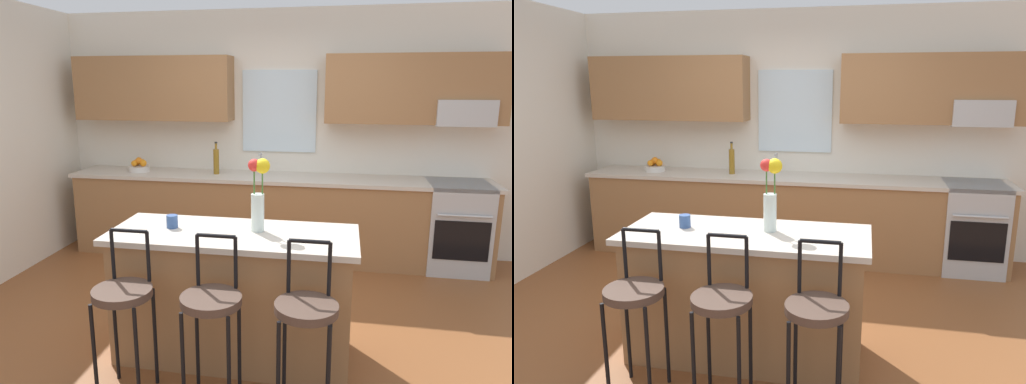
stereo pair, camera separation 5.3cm
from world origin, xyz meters
TOP-DOWN VIEW (x-y plane):
  - ground_plane at (0.00, 0.00)m, footprint 14.00×14.00m
  - back_wall_assembly at (0.04, 1.98)m, footprint 5.60×0.50m
  - counter_run at (-0.00, 1.70)m, footprint 4.56×0.64m
  - sink_faucet at (-0.18, 1.84)m, footprint 0.02×0.13m
  - oven_range at (1.90, 1.68)m, footprint 0.60×0.64m
  - kitchen_island at (0.01, -0.33)m, footprint 1.69×0.68m
  - bar_stool_near at (-0.54, -0.88)m, footprint 0.36×0.36m
  - bar_stool_middle at (0.01, -0.88)m, footprint 0.36×0.36m
  - bar_stool_far at (0.56, -0.88)m, footprint 0.36×0.36m
  - flower_vase at (0.18, -0.28)m, footprint 0.15×0.10m
  - mug_ceramic at (-0.43, -0.31)m, footprint 0.08×0.08m
  - fruit_bowl_oranges at (-1.58, 1.70)m, footprint 0.24×0.24m
  - bottle_olive_oil at (-0.66, 1.70)m, footprint 0.06×0.06m

SIDE VIEW (x-z plane):
  - ground_plane at x=0.00m, z-range 0.00..0.00m
  - oven_range at x=1.90m, z-range 0.00..0.92m
  - kitchen_island at x=0.01m, z-range 0.00..0.92m
  - counter_run at x=0.00m, z-range 0.01..0.93m
  - bar_stool_near at x=-0.54m, z-range 0.11..1.16m
  - bar_stool_middle at x=0.01m, z-range 0.11..1.16m
  - bar_stool_far at x=0.56m, z-range 0.11..1.16m
  - mug_ceramic at x=-0.43m, z-range 0.92..1.01m
  - fruit_bowl_oranges at x=-1.58m, z-range 0.90..1.06m
  - sink_faucet at x=-0.18m, z-range 0.95..1.18m
  - bottle_olive_oil at x=-0.66m, z-range 0.89..1.25m
  - flower_vase at x=0.18m, z-range 0.94..1.44m
  - back_wall_assembly at x=0.04m, z-range 0.16..2.86m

